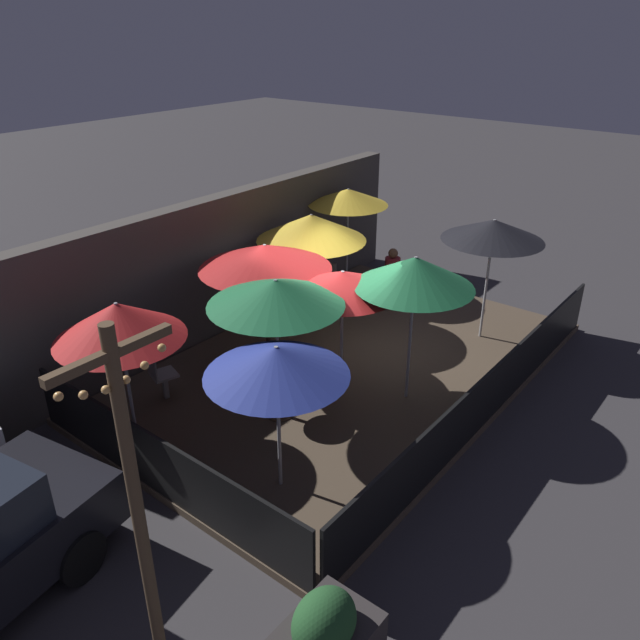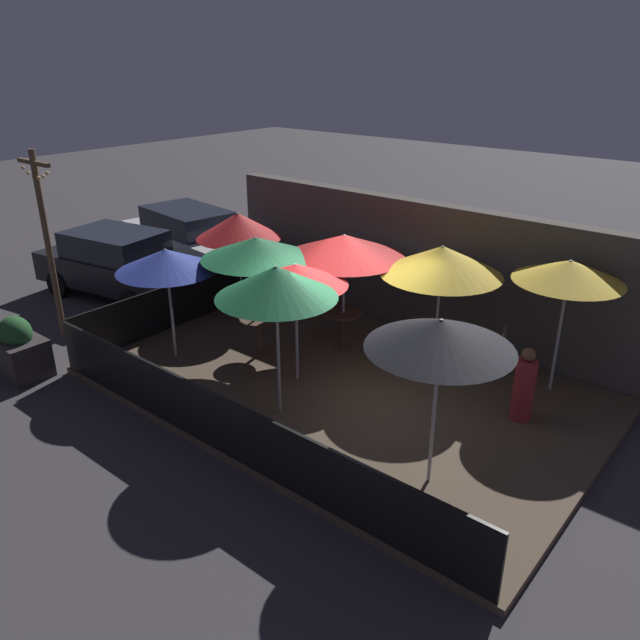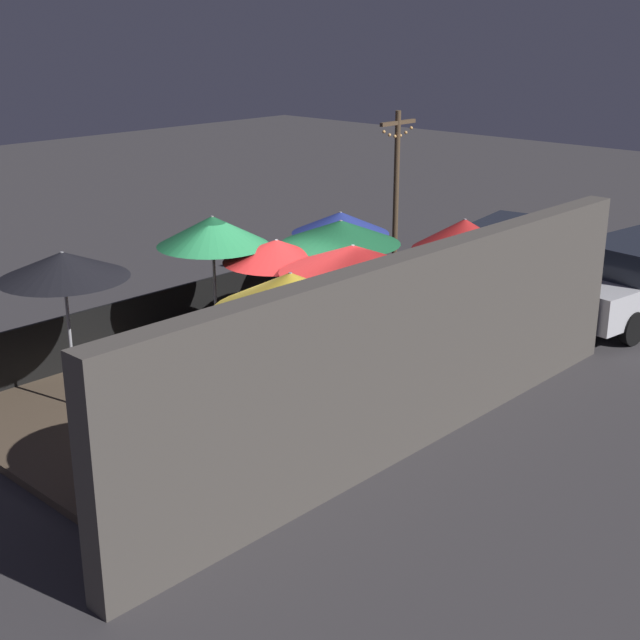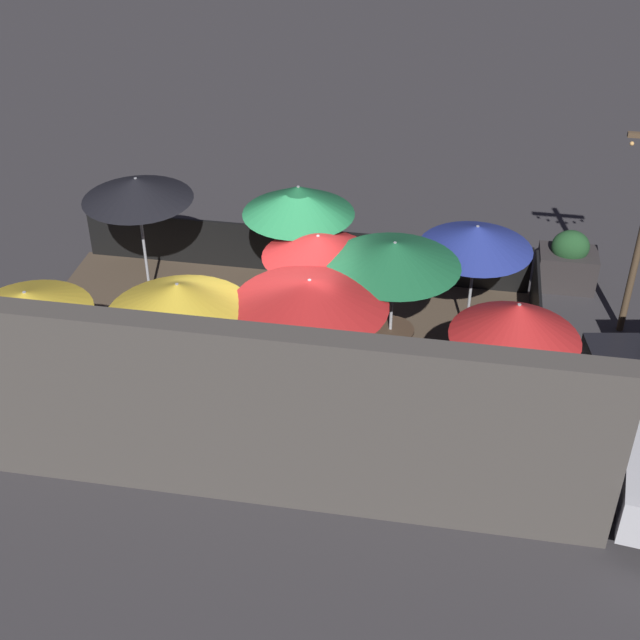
% 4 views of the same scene
% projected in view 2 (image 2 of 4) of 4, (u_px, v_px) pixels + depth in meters
% --- Properties ---
extents(ground_plane, '(60.00, 60.00, 0.00)m').
position_uv_depth(ground_plane, '(341.00, 389.00, 11.12)').
color(ground_plane, '#383538').
extents(patio_deck, '(8.68, 5.56, 0.12)m').
position_uv_depth(patio_deck, '(341.00, 386.00, 11.09)').
color(patio_deck, brown).
rests_on(patio_deck, ground_plane).
extents(building_wall, '(10.28, 0.36, 2.82)m').
position_uv_depth(building_wall, '(432.00, 272.00, 12.69)').
color(building_wall, '#4C4742').
rests_on(building_wall, ground_plane).
extents(fence_front, '(8.48, 0.05, 0.95)m').
position_uv_depth(fence_front, '(225.00, 426.00, 8.94)').
color(fence_front, black).
rests_on(fence_front, patio_deck).
extents(fence_side_left, '(0.05, 5.36, 0.95)m').
position_uv_depth(fence_side_left, '(184.00, 302.00, 13.39)').
color(fence_side_left, black).
rests_on(fence_side_left, patio_deck).
extents(patio_umbrella_0, '(2.29, 2.29, 2.32)m').
position_uv_depth(patio_umbrella_0, '(344.00, 246.00, 11.56)').
color(patio_umbrella_0, '#B2B2B7').
rests_on(patio_umbrella_0, patio_deck).
extents(patio_umbrella_1, '(2.05, 2.05, 2.34)m').
position_uv_depth(patio_umbrella_1, '(256.00, 248.00, 11.31)').
color(patio_umbrella_1, '#B2B2B7').
rests_on(patio_umbrella_1, patio_deck).
extents(patio_umbrella_2, '(1.90, 1.90, 2.41)m').
position_uv_depth(patio_umbrella_2, '(441.00, 334.00, 7.70)').
color(patio_umbrella_2, '#B2B2B7').
rests_on(patio_umbrella_2, patio_deck).
extents(patio_umbrella_3, '(2.16, 2.16, 2.34)m').
position_uv_depth(patio_umbrella_3, '(442.00, 260.00, 10.84)').
color(patio_umbrella_3, '#B2B2B7').
rests_on(patio_umbrella_3, patio_deck).
extents(patio_umbrella_4, '(1.85, 1.85, 2.14)m').
position_uv_depth(patio_umbrella_4, '(166.00, 260.00, 11.32)').
color(patio_umbrella_4, '#B2B2B7').
rests_on(patio_umbrella_4, patio_deck).
extents(patio_umbrella_5, '(1.88, 1.88, 2.50)m').
position_uv_depth(patio_umbrella_5, '(276.00, 282.00, 9.33)').
color(patio_umbrella_5, '#B2B2B7').
rests_on(patio_umbrella_5, patio_deck).
extents(patio_umbrella_6, '(1.84, 1.84, 2.27)m').
position_uv_depth(patio_umbrella_6, '(238.00, 226.00, 13.34)').
color(patio_umbrella_6, '#B2B2B7').
rests_on(patio_umbrella_6, patio_deck).
extents(patio_umbrella_7, '(1.78, 1.78, 2.35)m').
position_uv_depth(patio_umbrella_7, '(569.00, 271.00, 10.04)').
color(patio_umbrella_7, '#B2B2B7').
rests_on(patio_umbrella_7, patio_deck).
extents(patio_umbrella_8, '(1.78, 1.78, 2.17)m').
position_uv_depth(patio_umbrella_8, '(296.00, 275.00, 10.44)').
color(patio_umbrella_8, '#B2B2B7').
rests_on(patio_umbrella_8, patio_deck).
extents(dining_table_0, '(0.74, 0.74, 0.77)m').
position_uv_depth(dining_table_0, '(343.00, 320.00, 12.15)').
color(dining_table_0, '#4C3828').
rests_on(dining_table_0, patio_deck).
extents(dining_table_1, '(0.77, 0.77, 0.76)m').
position_uv_depth(dining_table_1, '(260.00, 326.00, 11.92)').
color(dining_table_1, '#4C3828').
rests_on(dining_table_1, patio_deck).
extents(patio_chair_0, '(0.50, 0.50, 0.92)m').
position_uv_depth(patio_chair_0, '(495.00, 350.00, 11.17)').
color(patio_chair_0, gray).
rests_on(patio_chair_0, patio_deck).
extents(patio_chair_1, '(0.50, 0.50, 0.91)m').
position_uv_depth(patio_chair_1, '(291.00, 294.00, 13.78)').
color(patio_chair_1, gray).
rests_on(patio_chair_1, patio_deck).
extents(patron_0, '(0.47, 0.47, 1.25)m').
position_uv_depth(patron_0, '(524.00, 387.00, 9.80)').
color(patron_0, maroon).
rests_on(patron_0, patio_deck).
extents(planter_box, '(1.07, 0.75, 1.15)m').
position_uv_depth(planter_box, '(19.00, 350.00, 11.46)').
color(planter_box, '#332D2D').
rests_on(planter_box, ground_plane).
extents(light_post, '(1.10, 0.12, 3.88)m').
position_uv_depth(light_post, '(47.00, 238.00, 12.27)').
color(light_post, brown).
rests_on(light_post, ground_plane).
extents(parked_car_0, '(4.26, 2.35, 1.62)m').
position_uv_depth(parked_car_0, '(117.00, 263.00, 15.08)').
color(parked_car_0, black).
rests_on(parked_car_0, ground_plane).
extents(parked_car_1, '(4.72, 2.29, 1.62)m').
position_uv_depth(parked_car_1, '(189.00, 237.00, 17.20)').
color(parked_car_1, silver).
rests_on(parked_car_1, ground_plane).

